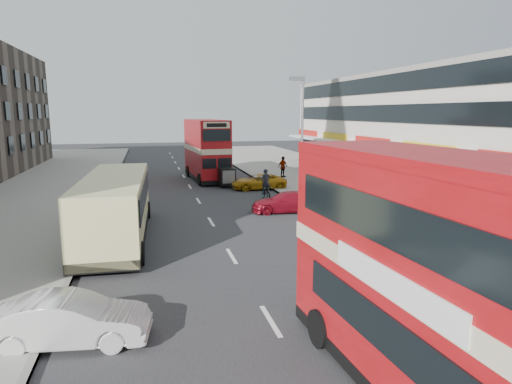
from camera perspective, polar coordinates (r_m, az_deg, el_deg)
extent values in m
plane|color=#28282B|center=(11.60, 4.74, -20.46)|extent=(160.00, 160.00, 0.00)
cube|color=#28282B|center=(30.19, -7.40, -1.14)|extent=(12.00, 90.00, 0.01)
cube|color=gray|center=(33.66, 13.33, -0.03)|extent=(12.00, 90.00, 0.15)
cube|color=gray|center=(31.25, -29.84, -1.91)|extent=(12.00, 90.00, 0.15)
cube|color=gray|center=(30.14, -19.01, -1.50)|extent=(0.20, 90.00, 0.16)
cube|color=gray|center=(31.43, 3.71, -0.49)|extent=(0.20, 90.00, 0.16)
cube|color=beige|center=(39.12, 22.83, 7.37)|extent=(8.00, 46.00, 9.00)
cube|color=black|center=(37.08, 17.47, 3.08)|extent=(0.10, 44.00, 2.40)
cube|color=gray|center=(39.23, 23.30, 14.09)|extent=(8.20, 46.20, 0.40)
cube|color=white|center=(36.51, 16.44, 5.24)|extent=(1.80, 44.00, 0.20)
cylinder|color=slate|center=(29.21, 5.93, 6.42)|extent=(0.16, 0.16, 8.00)
cube|color=slate|center=(29.09, 5.31, 14.31)|extent=(1.00, 0.20, 0.25)
cube|color=black|center=(10.76, 20.41, -21.66)|extent=(2.95, 7.96, 0.34)
cube|color=maroon|center=(10.20, 20.83, -16.03)|extent=(2.93, 7.95, 2.15)
cube|color=beige|center=(9.73, 21.29, -9.54)|extent=(2.98, 8.00, 0.44)
cube|color=maroon|center=(9.42, 21.75, -2.80)|extent=(2.93, 7.95, 2.05)
cube|color=maroon|center=(9.24, 22.21, 3.88)|extent=(2.95, 7.98, 0.24)
cube|color=black|center=(39.48, -6.33, 2.07)|extent=(3.14, 8.18, 0.35)
cube|color=maroon|center=(39.33, -6.36, 3.80)|extent=(3.12, 8.18, 2.20)
cube|color=beige|center=(39.21, -6.40, 5.62)|extent=(3.17, 8.22, 0.45)
cube|color=maroon|center=(39.14, -6.43, 7.37)|extent=(3.12, 8.18, 2.10)
cube|color=maroon|center=(39.10, -6.47, 9.02)|extent=(3.14, 8.20, 0.25)
cube|color=black|center=(35.11, -3.77, 2.00)|extent=(1.29, 1.29, 1.30)
cube|color=black|center=(22.00, -17.41, -4.71)|extent=(3.04, 10.58, 0.42)
cube|color=beige|center=(21.73, -17.58, -1.63)|extent=(3.02, 10.58, 2.73)
imported|color=silver|center=(12.75, -22.68, -14.97)|extent=(4.10, 1.91, 1.30)
imported|color=maroon|center=(26.59, 3.98, -1.29)|extent=(4.39, 2.17, 1.23)
imported|color=#BF8313|center=(34.38, 0.36, 1.32)|extent=(4.29, 2.07, 1.18)
imported|color=gray|center=(27.77, 10.28, -0.15)|extent=(0.64, 0.45, 1.67)
imported|color=gray|center=(39.86, 3.46, 3.25)|extent=(1.18, 0.91, 1.86)
imported|color=gray|center=(30.55, 1.29, -0.09)|extent=(0.73, 1.72, 0.88)
imported|color=black|center=(30.42, 1.30, 1.34)|extent=(0.66, 0.46, 1.72)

